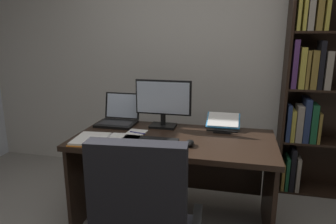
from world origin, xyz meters
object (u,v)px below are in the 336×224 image
at_px(open_binder, 107,140).
at_px(keyboard, 150,141).
at_px(bookshelf, 320,89).
at_px(laptop, 118,118).
at_px(computer_mouse, 190,143).
at_px(pen, 137,133).
at_px(reading_stand_with_book, 223,122).
at_px(desk, 175,158).
at_px(notepad, 135,134).
at_px(monitor, 163,104).

bearing_deg(open_binder, keyboard, 3.48).
bearing_deg(bookshelf, open_binder, -147.92).
distance_m(laptop, computer_mouse, 0.84).
xyz_separation_m(computer_mouse, pen, (-0.45, 0.16, -0.01)).
bearing_deg(computer_mouse, bookshelf, 43.40).
bearing_deg(reading_stand_with_book, open_binder, -148.31).
relative_size(desk, notepad, 7.41).
bearing_deg(bookshelf, reading_stand_with_book, -147.54).
height_order(monitor, laptop, monitor).
distance_m(monitor, laptop, 0.45).
distance_m(open_binder, pen, 0.27).
bearing_deg(computer_mouse, pen, 160.20).
xyz_separation_m(bookshelf, notepad, (-1.54, -0.85, -0.28)).
bearing_deg(bookshelf, computer_mouse, -136.60).
height_order(desk, reading_stand_with_book, reading_stand_with_book).
height_order(desk, bookshelf, bookshelf).
distance_m(computer_mouse, notepad, 0.50).
height_order(desk, notepad, notepad).
height_order(desk, keyboard, keyboard).
relative_size(bookshelf, monitor, 4.26).
height_order(laptop, notepad, laptop).
bearing_deg(bookshelf, notepad, -151.13).
height_order(laptop, keyboard, laptop).
relative_size(computer_mouse, pen, 0.74).
distance_m(laptop, notepad, 0.36).
distance_m(bookshelf, reading_stand_with_book, 1.04).
xyz_separation_m(bookshelf, open_binder, (-1.69, -1.06, -0.28)).
height_order(bookshelf, monitor, bookshelf).
height_order(bookshelf, pen, bookshelf).
relative_size(monitor, computer_mouse, 4.68).
relative_size(bookshelf, reading_stand_with_book, 7.43).
distance_m(computer_mouse, reading_stand_with_book, 0.51).
bearing_deg(monitor, notepad, -123.96).
relative_size(bookshelf, notepad, 9.86).
xyz_separation_m(bookshelf, pen, (-1.52, -0.85, -0.27)).
bearing_deg(computer_mouse, notepad, 160.98).
bearing_deg(pen, laptop, 135.84).
distance_m(bookshelf, pen, 1.76).
height_order(monitor, pen, monitor).
bearing_deg(reading_stand_with_book, monitor, -174.53).
distance_m(bookshelf, notepad, 1.78).
bearing_deg(notepad, pen, 0.00).
distance_m(computer_mouse, pen, 0.48).
distance_m(laptop, pen, 0.38).
bearing_deg(reading_stand_with_book, desk, -147.38).
bearing_deg(desk, pen, -166.71).
height_order(bookshelf, computer_mouse, bookshelf).
relative_size(laptop, notepad, 1.58).
distance_m(monitor, computer_mouse, 0.55).
distance_m(laptop, reading_stand_with_book, 0.93).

